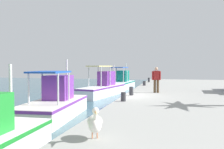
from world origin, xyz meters
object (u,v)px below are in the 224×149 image
fishing_boat_second (54,104)px  mooring_bollard_second (131,91)px  fisherman_standing (156,79)px  fishing_boat_third (103,88)px  mooring_bollard_fourth (149,80)px  fishing_boat_fourth (121,83)px  mooring_bollard_third (144,83)px  pelican (95,123)px  mooring_bollard_nearest (123,97)px

fishing_boat_second → mooring_bollard_second: size_ratio=10.14×
fisherman_standing → fishing_boat_third: bearing=51.9°
fishing_boat_third → fisherman_standing: size_ratio=3.83×
fisherman_standing → mooring_bollard_fourth: bearing=7.8°
fishing_boat_third → fishing_boat_fourth: size_ratio=1.09×
mooring_bollard_third → mooring_bollard_fourth: mooring_bollard_fourth is taller
pelican → mooring_bollard_third: bearing=1.9°
fishing_boat_third → pelican: bearing=-164.6°
fisherman_standing → pelican: bearing=175.2°
mooring_bollard_nearest → mooring_bollard_fourth: mooring_bollard_fourth is taller
pelican → mooring_bollard_second: (8.55, 0.51, -0.14)m
fishing_boat_third → fishing_boat_fourth: 6.27m
fisherman_standing → mooring_bollard_third: 5.70m
mooring_bollard_fourth → mooring_bollard_third: bearing=-180.0°
fishing_boat_fourth → mooring_bollard_fourth: fishing_boat_fourth is taller
fishing_boat_third → pelican: fishing_boat_third is taller
pelican → fisherman_standing: (10.28, -0.87, 0.53)m
mooring_bollard_third → mooring_bollard_fourth: bearing=0.0°
mooring_bollard_nearest → mooring_bollard_second: size_ratio=0.88×
mooring_bollard_nearest → mooring_bollard_third: bearing=0.0°
fishing_boat_third → mooring_bollard_nearest: (-7.90, -3.34, 0.34)m
pelican → mooring_bollard_fourth: (20.41, 0.51, -0.16)m
mooring_bollard_nearest → mooring_bollard_second: bearing=0.0°
pelican → fishing_boat_second: bearing=36.5°
mooring_bollard_second → mooring_bollard_third: bearing=-0.0°
mooring_bollard_second → fishing_boat_third: bearing=31.5°
fishing_boat_second → mooring_bollard_second: 4.74m
fisherman_standing → mooring_bollard_second: (-1.74, 1.38, -0.67)m
fishing_boat_third → mooring_bollard_fourth: size_ratio=13.58×
mooring_bollard_second → mooring_bollard_fourth: size_ratio=1.08×
fishing_boat_fourth → fishing_boat_second: bearing=179.0°
fishing_boat_second → mooring_bollard_second: bearing=-44.5°
fisherman_standing → mooring_bollard_second: size_ratio=3.26×
fisherman_standing → mooring_bollard_third: bearing=14.1°
mooring_bollard_second → fisherman_standing: bearing=-38.5°
fishing_boat_second → fishing_boat_fourth: (15.08, -0.26, -0.01)m
fishing_boat_second → fishing_boat_fourth: size_ratio=0.88×
fishing_boat_second → mooring_bollard_nearest: size_ratio=11.57×
fishing_boat_third → mooring_bollard_third: 3.80m
fisherman_standing → mooring_bollard_second: 2.32m
pelican → mooring_bollard_fourth: 20.42m
fishing_boat_second → fishing_boat_fourth: 15.08m
pelican → mooring_bollard_fourth: size_ratio=2.00×
fishing_boat_second → mooring_bollard_fourth: size_ratio=11.00×
fishing_boat_second → pelican: (-5.18, -3.82, 0.52)m
fishing_boat_fourth → mooring_bollard_nearest: 14.49m
fisherman_standing → mooring_bollard_third: (5.48, 1.38, -0.73)m
fishing_boat_second → fisherman_standing: bearing=-42.6°
mooring_bollard_nearest → fishing_boat_second: bearing=105.5°
fishing_boat_fourth → mooring_bollard_second: bearing=-165.4°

